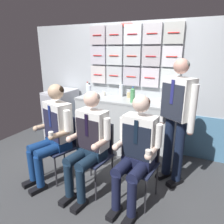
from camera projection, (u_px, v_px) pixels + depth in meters
ground at (97, 187)px, 2.70m from camera, size 4.80×4.80×0.04m
galley_bulkhead at (134, 86)px, 3.55m from camera, size 4.20×0.14×2.15m
galley_counter at (127, 126)px, 3.51m from camera, size 1.79×0.53×0.92m
service_trolley at (62, 114)px, 3.94m from camera, size 0.40×0.65×0.98m
folding_chair_left at (65, 139)px, 2.83m from camera, size 0.51×0.51×0.85m
crew_member_left at (53, 129)px, 2.67m from camera, size 0.55×0.70×1.30m
folding_chair_center at (97, 148)px, 2.59m from camera, size 0.45×0.45×0.85m
crew_member_center at (88, 140)px, 2.41m from camera, size 0.50×0.64×1.27m
folding_chair_right at (141, 156)px, 2.40m from camera, size 0.44×0.44×0.85m
crew_member_right at (136, 148)px, 2.22m from camera, size 0.50×0.63×1.27m
crew_member_standing at (177, 114)px, 2.53m from camera, size 0.45×0.39×1.62m
sparkling_bottle_green at (121, 90)px, 3.57m from camera, size 0.07×0.07×0.25m
water_bottle_clear at (89, 90)px, 3.62m from camera, size 0.06×0.06×0.23m
water_bottle_short at (88, 89)px, 3.70m from camera, size 0.06×0.06×0.24m
water_bottle_blue_cap at (133, 95)px, 3.18m from camera, size 0.07×0.07×0.25m
paper_cup_tan at (129, 95)px, 3.51m from camera, size 0.07×0.07×0.09m
coffee_cup_spare at (104, 93)px, 3.68m from camera, size 0.06×0.06×0.07m
espresso_cup_small at (93, 96)px, 3.50m from camera, size 0.06×0.06×0.06m
paper_cup_blue at (160, 100)px, 3.19m from camera, size 0.06×0.06×0.07m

